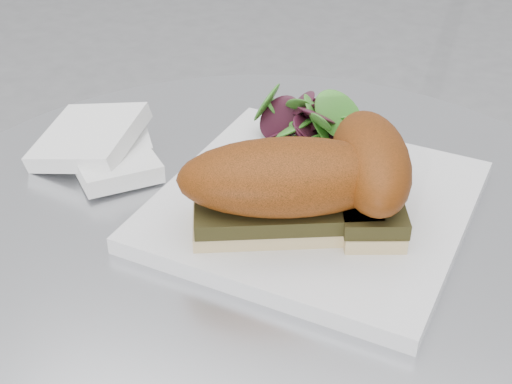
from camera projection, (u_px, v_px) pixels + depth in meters
plate at (314, 205)px, 0.65m from camera, size 0.30×0.30×0.02m
sandwich_left at (287, 186)px, 0.59m from camera, size 0.20×0.15×0.08m
sandwich_right at (370, 170)px, 0.61m from camera, size 0.11×0.16×0.08m
salad at (304, 127)px, 0.71m from camera, size 0.11×0.11×0.05m
napkin at (103, 158)px, 0.72m from camera, size 0.16×0.16×0.02m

